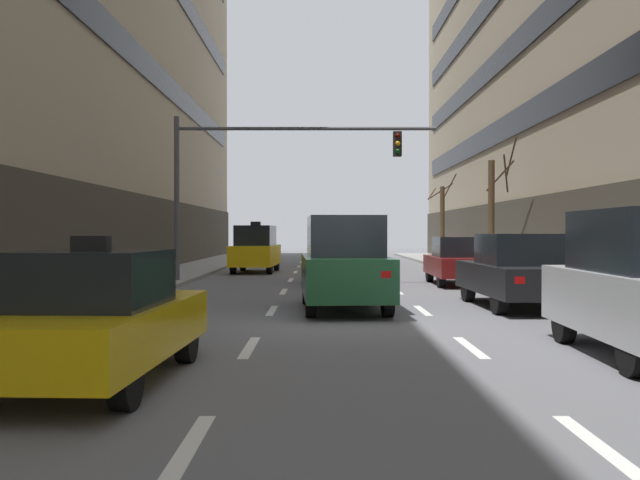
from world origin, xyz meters
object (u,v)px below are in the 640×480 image
Objects in this scene: taxi_driving_3 at (330,250)px; car_parked_3 at (458,261)px; taxi_driving_0 at (255,249)px; car_driving_4 at (337,259)px; street_tree_0 at (492,213)px; taxi_driving_2 at (95,318)px; traffic_signal_0 at (262,165)px; car_parked_2 at (518,271)px; car_driving_1 at (344,263)px; street_tree_1 at (442,221)px.

taxi_driving_3 reaches higher than car_parked_3.
taxi_driving_0 is 0.95× the size of car_driving_4.
car_parked_3 is (4.02, -1.10, -0.04)m from car_driving_4.
car_parked_3 is 5.06m from street_tree_0.
taxi_driving_0 is 1.02× the size of taxi_driving_2.
traffic_signal_0 is 1.68× the size of street_tree_0.
car_driving_4 is at bearing 78.80° from taxi_driving_2.
taxi_driving_3 is 1.00× the size of car_parked_2.
car_parked_3 is at bearing -72.15° from taxi_driving_3.
car_driving_1 is at bearing 67.54° from taxi_driving_2.
car_driving_1 is 0.96× the size of taxi_driving_3.
traffic_signal_0 is (0.65, 15.55, 3.28)m from taxi_driving_2.
traffic_signal_0 is at bearing -164.28° from car_driving_4.
taxi_driving_0 is 6.98m from car_driving_4.
street_tree_0 reaches higher than street_tree_1.
street_tree_0 is at bearing 26.80° from car_driving_4.
street_tree_0 reaches higher than car_driving_1.
traffic_signal_0 is 1.84× the size of street_tree_1.
car_driving_1 is 8.57m from car_parked_3.
car_driving_1 is at bearing -105.22° from street_tree_1.
taxi_driving_0 is 0.89× the size of street_tree_1.
taxi_driving_2 is (-3.16, -7.64, -0.29)m from car_driving_1.
street_tree_0 is at bearing 64.11° from taxi_driving_2.
taxi_driving_3 is 0.97× the size of street_tree_1.
taxi_driving_0 is 0.92× the size of car_parked_2.
traffic_signal_0 reaches higher than street_tree_0.
street_tree_1 reaches higher than car_parked_3.
street_tree_1 is (2.12, 15.28, 1.56)m from car_parked_3.
car_driving_4 is at bearing -113.42° from street_tree_1.
taxi_driving_0 is 12.59m from street_tree_1.
car_driving_1 is at bearing -72.39° from traffic_signal_0.
car_parked_2 reaches higher than taxi_driving_2.
car_driving_1 is 8.63m from car_driving_4.
taxi_driving_3 is at bearing -157.29° from street_tree_1.
taxi_driving_2 is 0.90× the size of taxi_driving_3.
car_driving_4 is at bearing 164.68° from car_parked_3.
traffic_signal_0 is 9.69m from street_tree_0.
street_tree_1 is at bearing 22.71° from taxi_driving_3.
car_parked_2 is at bearing -48.37° from traffic_signal_0.
traffic_signal_0 reaches higher than taxi_driving_2.
taxi_driving_0 is 0.92× the size of taxi_driving_3.
car_parked_3 is 0.89× the size of street_tree_1.
street_tree_0 reaches higher than car_driving_4.
street_tree_1 is at bearing 74.78° from car_driving_1.
street_tree_0 is (2.17, 4.23, 1.74)m from car_parked_3.
car_driving_1 reaches higher than taxi_driving_2.
taxi_driving_2 is 16.81m from car_parked_3.
taxi_driving_3 reaches higher than taxi_driving_2.
traffic_signal_0 is at bearing -101.51° from taxi_driving_3.
car_driving_1 reaches higher than taxi_driving_3.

